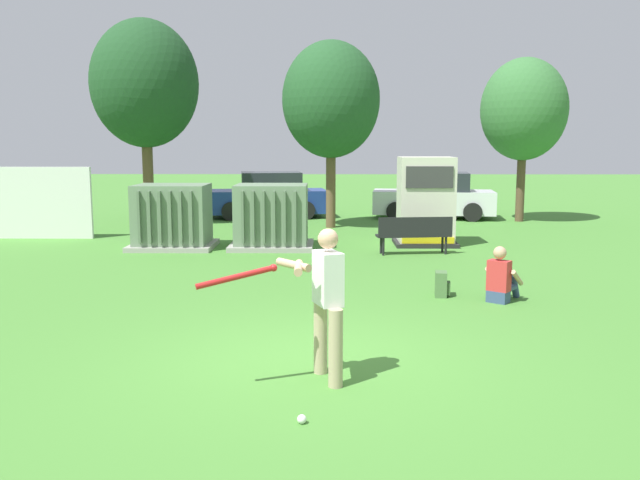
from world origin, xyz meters
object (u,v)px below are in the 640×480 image
Objects in this scene: sports_ball at (302,419)px; parked_car_left_of_center at (434,197)px; transformer_west at (173,217)px; parked_car_leftmost at (268,196)px; transformer_mid_west at (272,217)px; generator_enclosure at (425,202)px; seated_spectator at (501,280)px; backpack at (442,284)px; batter at (323,297)px; park_bench at (414,232)px.

parked_car_left_of_center is (3.98, 17.49, 0.71)m from sports_ball.
parked_car_leftmost is at bearing 75.63° from transformer_west.
transformer_west is 2.52m from transformer_mid_west.
generator_enclosure is 6.38m from seated_spectator.
generator_enclosure is 25.56× the size of sports_ball.
seated_spectator is 1.02m from backpack.
generator_enclosure reaches higher than transformer_west.
parked_car_left_of_center is (3.79, 16.30, -0.22)m from batter.
generator_enclosure is 2.39× the size of seated_spectator.
sports_ball is at bearing -70.81° from transformer_west.
transformer_west is at bearing 112.39° from batter.
transformer_west is 10.29m from batter.
parked_car_leftmost is at bearing 96.20° from sports_ball.
generator_enclosure is 6.27m from parked_car_left_of_center.
seated_spectator reaches higher than park_bench.
backpack is (-0.55, -5.98, -0.92)m from generator_enclosure.
parked_car_left_of_center reaches higher than park_bench.
park_bench is 4.42m from backpack.
seated_spectator is (3.18, 5.03, 0.33)m from sports_ball.
transformer_mid_west is 9.66m from batter.
park_bench is at bearing -15.36° from transformer_mid_west.
batter is at bearing -104.32° from generator_enclosure.
transformer_west is at bearing 140.59° from seated_spectator.
batter is 0.40× the size of parked_car_left_of_center.
park_bench is at bearing 76.17° from batter.
generator_enclosure is at bearing 84.73° from backpack.
seated_spectator is (0.87, -4.75, -0.16)m from park_bench.
transformer_mid_west is (2.52, 0.04, 0.00)m from transformer_west.
parked_car_leftmost and parked_car_left_of_center have the same top height.
seated_spectator is at bearing -68.09° from parked_car_leftmost.
parked_car_leftmost reaches higher than sports_ball.
transformer_west is 0.91× the size of generator_enclosure.
seated_spectator is 0.22× the size of parked_car_leftmost.
park_bench reaches higher than backpack.
park_bench reaches higher than sports_ball.
transformer_mid_west and parked_car_leftmost have the same top height.
generator_enclosure is 5.23× the size of backpack.
transformer_west and parked_car_leftmost have the same top height.
transformer_west is 4.77× the size of backpack.
backpack is (2.04, 4.18, -0.76)m from batter.
transformer_west and transformer_mid_west have the same top height.
transformer_mid_west is at bearing 0.86° from transformer_west.
parked_car_left_of_center is (1.67, 7.71, 0.22)m from park_bench.
transformer_mid_west is 2.18× the size of seated_spectator.
generator_enclosure is at bearing -101.02° from parked_car_left_of_center.
transformer_west reaches higher than sports_ball.
transformer_west reaches higher than park_bench.
generator_enclosure is 7.94m from parked_car_leftmost.
parked_car_left_of_center is at bearing 86.33° from seated_spectator.
seated_spectator is at bearing -39.41° from transformer_west.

